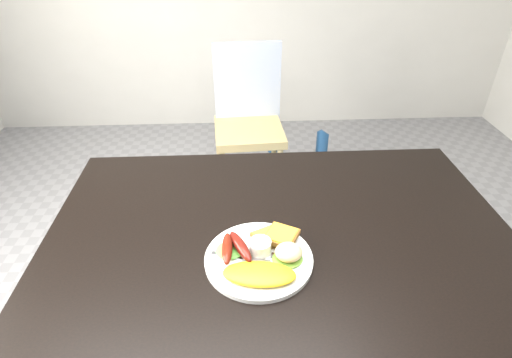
% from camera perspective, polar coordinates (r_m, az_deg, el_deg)
% --- Properties ---
extents(dining_table, '(1.20, 0.80, 0.04)m').
position_cam_1_polar(dining_table, '(1.05, 3.48, -8.07)').
color(dining_table, black).
rests_on(dining_table, ground).
extents(dining_chair, '(0.38, 0.38, 0.04)m').
position_cam_1_polar(dining_chair, '(2.18, -1.02, 6.77)').
color(dining_chair, tan).
rests_on(dining_chair, ground).
extents(person, '(0.61, 0.42, 1.67)m').
position_cam_1_polar(person, '(1.58, 10.41, 10.85)').
color(person, '#245186').
rests_on(person, ground).
extents(plate, '(0.25, 0.25, 0.01)m').
position_cam_1_polar(plate, '(0.95, 0.39, -11.36)').
color(plate, white).
rests_on(plate, dining_table).
extents(lettuce_left, '(0.09, 0.09, 0.01)m').
position_cam_1_polar(lettuce_left, '(0.96, -3.63, -10.04)').
color(lettuce_left, '#57A43A').
rests_on(lettuce_left, plate).
extents(lettuce_right, '(0.08, 0.08, 0.01)m').
position_cam_1_polar(lettuce_right, '(0.94, 4.50, -11.28)').
color(lettuce_right, '#478524').
rests_on(lettuce_right, plate).
extents(omelette, '(0.17, 0.10, 0.02)m').
position_cam_1_polar(omelette, '(0.90, 0.48, -13.41)').
color(omelette, gold).
rests_on(omelette, plate).
extents(sausage_a, '(0.03, 0.10, 0.03)m').
position_cam_1_polar(sausage_a, '(0.94, -4.15, -9.84)').
color(sausage_a, maroon).
rests_on(sausage_a, lettuce_left).
extents(sausage_b, '(0.07, 0.11, 0.03)m').
position_cam_1_polar(sausage_b, '(0.95, -2.22, -9.59)').
color(sausage_b, '#5E1811').
rests_on(sausage_b, lettuce_left).
extents(ramekin, '(0.06, 0.06, 0.03)m').
position_cam_1_polar(ramekin, '(0.95, 0.61, -9.60)').
color(ramekin, white).
rests_on(ramekin, plate).
extents(toast_a, '(0.09, 0.09, 0.01)m').
position_cam_1_polar(toast_a, '(0.99, 1.78, -8.39)').
color(toast_a, brown).
rests_on(toast_a, plate).
extents(toast_b, '(0.10, 0.10, 0.01)m').
position_cam_1_polar(toast_b, '(0.98, 3.67, -8.11)').
color(toast_b, brown).
rests_on(toast_b, toast_a).
extents(potato_salad, '(0.07, 0.06, 0.03)m').
position_cam_1_polar(potato_salad, '(0.93, 4.68, -10.36)').
color(potato_salad, beige).
rests_on(potato_salad, lettuce_right).
extents(fork, '(0.14, 0.05, 0.00)m').
position_cam_1_polar(fork, '(0.95, -2.23, -11.17)').
color(fork, '#ADAFB7').
rests_on(fork, plate).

